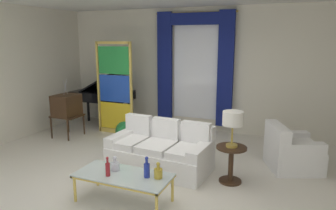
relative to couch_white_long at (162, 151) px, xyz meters
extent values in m
plane|color=silver|center=(-0.08, -0.47, -0.30)|extent=(16.00, 16.00, 0.00)
cube|color=silver|center=(-0.08, 2.59, 1.20)|extent=(8.00, 0.12, 3.00)
cube|color=silver|center=(-3.74, 0.13, 1.20)|extent=(0.12, 7.00, 3.00)
cube|color=white|center=(-0.20, 2.51, 1.25)|extent=(1.10, 0.02, 2.50)
cylinder|color=gold|center=(-0.20, 2.43, 2.56)|extent=(2.00, 0.04, 0.04)
cube|color=navy|center=(-0.97, 2.41, 1.25)|extent=(0.36, 0.12, 2.70)
cube|color=navy|center=(0.57, 2.41, 1.25)|extent=(0.36, 0.12, 2.70)
cube|color=navy|center=(-0.20, 2.41, 2.42)|extent=(1.80, 0.10, 0.28)
cube|color=white|center=(-0.01, -0.09, -0.11)|extent=(1.80, 1.02, 0.38)
cube|color=white|center=(0.02, 0.28, 0.09)|extent=(1.75, 0.33, 0.78)
cube|color=white|center=(0.77, -0.15, -0.02)|extent=(0.26, 0.87, 0.56)
cube|color=white|center=(-0.78, -0.03, -0.02)|extent=(0.26, 0.87, 0.56)
cube|color=white|center=(0.57, -0.18, 0.14)|extent=(0.59, 0.77, 0.12)
cube|color=white|center=(0.59, 0.14, 0.36)|extent=(0.52, 0.18, 0.40)
cube|color=white|center=(-0.01, -0.14, 0.14)|extent=(0.59, 0.77, 0.12)
cube|color=white|center=(0.01, 0.18, 0.36)|extent=(0.52, 0.18, 0.40)
cube|color=white|center=(-0.59, -0.10, 0.14)|extent=(0.59, 0.77, 0.12)
cube|color=white|center=(-0.57, 0.22, 0.36)|extent=(0.52, 0.18, 0.40)
cube|color=silver|center=(-0.01, -1.31, 0.10)|extent=(1.34, 0.62, 0.02)
cube|color=gold|center=(-0.01, -1.02, 0.08)|extent=(1.34, 0.04, 0.03)
cube|color=gold|center=(-0.01, -1.60, 0.08)|extent=(1.34, 0.04, 0.03)
cube|color=gold|center=(-0.66, -1.31, 0.08)|extent=(0.04, 0.62, 0.03)
cube|color=gold|center=(0.64, -1.31, 0.08)|extent=(0.04, 0.62, 0.03)
cylinder|color=gold|center=(-0.64, -1.04, -0.11)|extent=(0.04, 0.04, 0.38)
cylinder|color=gold|center=(0.62, -1.04, -0.11)|extent=(0.04, 0.04, 0.38)
cylinder|color=gold|center=(-0.64, -1.58, -0.11)|extent=(0.04, 0.04, 0.38)
cylinder|color=gold|center=(0.62, -1.58, -0.11)|extent=(0.04, 0.04, 0.38)
cylinder|color=silver|center=(-0.19, -1.23, 0.16)|extent=(0.13, 0.13, 0.11)
cylinder|color=silver|center=(-0.19, -1.23, 0.24)|extent=(0.04, 0.04, 0.05)
sphere|color=silver|center=(-0.19, -1.23, 0.29)|extent=(0.06, 0.06, 0.06)
cylinder|color=maroon|center=(-0.18, -1.43, 0.20)|extent=(0.06, 0.06, 0.18)
cylinder|color=maroon|center=(-0.18, -1.43, 0.32)|extent=(0.03, 0.03, 0.06)
sphere|color=maroon|center=(-0.18, -1.43, 0.36)|extent=(0.04, 0.04, 0.04)
cylinder|color=navy|center=(0.34, -1.26, 0.20)|extent=(0.08, 0.08, 0.19)
cylinder|color=navy|center=(0.34, -1.26, 0.33)|extent=(0.04, 0.04, 0.06)
sphere|color=navy|center=(0.34, -1.26, 0.38)|extent=(0.05, 0.05, 0.05)
cylinder|color=gold|center=(0.49, -1.22, 0.17)|extent=(0.12, 0.12, 0.13)
cylinder|color=gold|center=(0.49, -1.22, 0.26)|extent=(0.04, 0.04, 0.05)
sphere|color=gold|center=(0.49, -1.22, 0.31)|extent=(0.05, 0.05, 0.05)
cube|color=#382314|center=(-2.76, 0.80, 0.20)|extent=(0.62, 0.54, 0.03)
cylinder|color=#382314|center=(-3.01, 0.52, -0.05)|extent=(0.04, 0.04, 0.50)
cylinder|color=#382314|center=(-3.00, 1.08, -0.05)|extent=(0.04, 0.04, 0.50)
cylinder|color=#382314|center=(-2.53, 0.52, -0.05)|extent=(0.04, 0.04, 0.50)
cylinder|color=#382314|center=(-2.52, 1.08, -0.05)|extent=(0.04, 0.04, 0.50)
cube|color=#382314|center=(-2.76, 0.80, 0.45)|extent=(0.49, 0.57, 0.48)
cube|color=black|center=(-3.00, 0.80, 0.47)|extent=(0.02, 0.39, 0.30)
cylinder|color=gold|center=(-3.00, 0.72, 0.28)|extent=(0.01, 0.04, 0.04)
cylinder|color=gold|center=(-3.00, 0.88, 0.28)|extent=(0.01, 0.04, 0.04)
cylinder|color=silver|center=(-2.76, 0.80, 0.87)|extent=(0.01, 0.13, 0.34)
cylinder|color=silver|center=(-2.76, 0.80, 0.87)|extent=(0.01, 0.13, 0.34)
cube|color=white|center=(2.18, 0.84, -0.10)|extent=(1.04, 1.04, 0.40)
cube|color=white|center=(2.18, 0.84, 0.15)|extent=(0.90, 0.90, 0.10)
cube|color=white|center=(1.89, 0.72, 0.10)|extent=(0.49, 0.82, 0.80)
cube|color=white|center=(2.06, 1.14, -0.01)|extent=(0.75, 0.45, 0.58)
cube|color=white|center=(2.30, 0.54, -0.01)|extent=(0.75, 0.45, 0.58)
cube|color=gold|center=(-2.31, 1.45, 0.80)|extent=(0.05, 0.05, 2.20)
cube|color=gold|center=(-1.41, 1.45, 0.80)|extent=(0.05, 0.05, 2.20)
cube|color=gold|center=(-1.86, 1.45, 1.87)|extent=(0.90, 0.05, 0.06)
cube|color=gold|center=(-1.86, 1.45, -0.25)|extent=(0.90, 0.05, 0.10)
cube|color=yellow|center=(-1.86, 1.45, 0.13)|extent=(0.82, 0.02, 0.64)
cube|color=#1E47B7|center=(-1.86, 1.45, 0.80)|extent=(0.82, 0.02, 0.64)
cube|color=#238E3D|center=(-1.86, 1.45, 1.46)|extent=(0.82, 0.02, 0.64)
cylinder|color=beige|center=(-1.42, 1.11, -0.27)|extent=(0.16, 0.16, 0.06)
ellipsoid|color=navy|center=(-1.42, 1.11, -0.16)|extent=(0.18, 0.32, 0.20)
sphere|color=navy|center=(-1.42, 1.25, -0.05)|extent=(0.09, 0.09, 0.09)
cone|color=gold|center=(-1.42, 1.31, -0.05)|extent=(0.02, 0.04, 0.02)
cone|color=#207937|center=(-1.42, 0.93, -0.06)|extent=(0.44, 0.40, 0.50)
cylinder|color=#382314|center=(1.26, -0.12, 0.28)|extent=(0.48, 0.48, 0.03)
cylinder|color=#382314|center=(1.26, -0.12, -0.01)|extent=(0.08, 0.08, 0.55)
cylinder|color=#382314|center=(1.26, -0.12, -0.29)|extent=(0.36, 0.36, 0.03)
cylinder|color=#B29338|center=(1.26, -0.12, 0.31)|extent=(0.18, 0.18, 0.04)
cylinder|color=#B29338|center=(1.26, -0.12, 0.51)|extent=(0.03, 0.03, 0.36)
cylinder|color=white|center=(1.26, -0.12, 0.75)|extent=(0.32, 0.32, 0.22)
cube|color=black|center=(-2.63, 2.15, 0.48)|extent=(1.50, 1.10, 0.24)
cube|color=black|center=(-2.73, 2.15, 0.80)|extent=(1.08, 0.90, 0.60)
cylinder|color=black|center=(-2.08, 2.50, 0.03)|extent=(0.07, 0.07, 0.66)
cylinder|color=black|center=(-2.08, 1.80, 0.03)|extent=(0.07, 0.07, 0.66)
cylinder|color=black|center=(-3.18, 2.15, 0.03)|extent=(0.07, 0.07, 0.66)
camera|label=1|loc=(2.11, -4.77, 1.95)|focal=33.10mm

